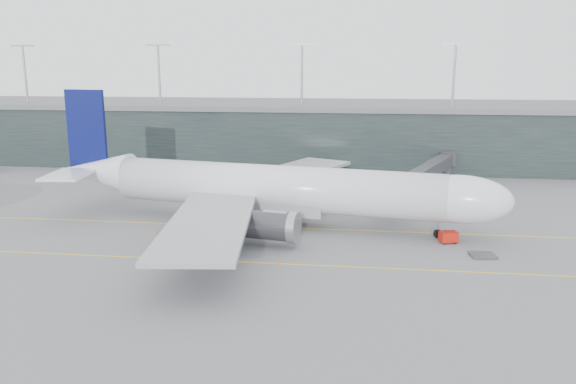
# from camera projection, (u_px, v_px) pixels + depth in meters

# --- Properties ---
(ground) EXTENTS (320.00, 320.00, 0.00)m
(ground) POSITION_uv_depth(u_px,v_px,m) (241.00, 219.00, 91.54)
(ground) COLOR slate
(ground) RESTS_ON ground
(taxiline_a) EXTENTS (160.00, 0.25, 0.02)m
(taxiline_a) POSITION_uv_depth(u_px,v_px,m) (235.00, 226.00, 87.67)
(taxiline_a) COLOR yellow
(taxiline_a) RESTS_ON ground
(taxiline_b) EXTENTS (160.00, 0.25, 0.02)m
(taxiline_b) POSITION_uv_depth(u_px,v_px,m) (209.00, 260.00, 72.19)
(taxiline_b) COLOR yellow
(taxiline_b) RESTS_ON ground
(taxiline_lead_main) EXTENTS (0.25, 60.00, 0.02)m
(taxiline_lead_main) POSITION_uv_depth(u_px,v_px,m) (287.00, 193.00, 110.27)
(taxiline_lead_main) COLOR yellow
(taxiline_lead_main) RESTS_ON ground
(terminal) EXTENTS (240.00, 36.00, 29.00)m
(terminal) POSITION_uv_depth(u_px,v_px,m) (286.00, 131.00, 145.95)
(terminal) COLOR black
(terminal) RESTS_ON ground
(main_aircraft) EXTENTS (73.21, 68.04, 20.57)m
(main_aircraft) POSITION_uv_depth(u_px,v_px,m) (273.00, 188.00, 87.53)
(main_aircraft) COLOR silver
(main_aircraft) RESTS_ON ground
(jet_bridge) EXTENTS (17.27, 43.55, 5.99)m
(jet_bridge) POSITION_uv_depth(u_px,v_px,m) (413.00, 172.00, 107.79)
(jet_bridge) COLOR #2F2F34
(jet_bridge) RESTS_ON ground
(gse_cart) EXTENTS (2.76, 2.17, 1.65)m
(gse_cart) POSITION_uv_depth(u_px,v_px,m) (448.00, 237.00, 79.13)
(gse_cart) COLOR #B9170D
(gse_cart) RESTS_ON ground
(baggage_dolly) EXTENTS (3.49, 2.94, 0.32)m
(baggage_dolly) POSITION_uv_depth(u_px,v_px,m) (483.00, 255.00, 73.62)
(baggage_dolly) COLOR #3C3D42
(baggage_dolly) RESTS_ON ground
(uld_a) EXTENTS (2.57, 2.31, 1.94)m
(uld_a) POSITION_uv_depth(u_px,v_px,m) (222.00, 197.00, 102.23)
(uld_a) COLOR #35353A
(uld_a) RESTS_ON ground
(uld_b) EXTENTS (2.07, 1.81, 1.61)m
(uld_b) POSITION_uv_depth(u_px,v_px,m) (244.00, 197.00, 102.86)
(uld_b) COLOR #35353A
(uld_b) RESTS_ON ground
(uld_c) EXTENTS (2.53, 2.18, 2.03)m
(uld_c) POSITION_uv_depth(u_px,v_px,m) (248.00, 198.00, 101.75)
(uld_c) COLOR #35353A
(uld_c) RESTS_ON ground
(cone_nose) EXTENTS (0.39, 0.39, 0.62)m
(cone_nose) POSITION_uv_depth(u_px,v_px,m) (455.00, 237.00, 81.09)
(cone_nose) COLOR #F9360D
(cone_nose) RESTS_ON ground
(cone_wing_stbd) EXTENTS (0.39, 0.39, 0.62)m
(cone_wing_stbd) POSITION_uv_depth(u_px,v_px,m) (278.00, 262.00, 70.60)
(cone_wing_stbd) COLOR #ED5B0D
(cone_wing_stbd) RESTS_ON ground
(cone_wing_port) EXTENTS (0.42, 0.42, 0.67)m
(cone_wing_port) POSITION_uv_depth(u_px,v_px,m) (298.00, 201.00, 102.09)
(cone_wing_port) COLOR #EF5E0D
(cone_wing_port) RESTS_ON ground
(cone_tail) EXTENTS (0.45, 0.45, 0.71)m
(cone_tail) POSITION_uv_depth(u_px,v_px,m) (155.00, 231.00, 83.56)
(cone_tail) COLOR orange
(cone_tail) RESTS_ON ground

